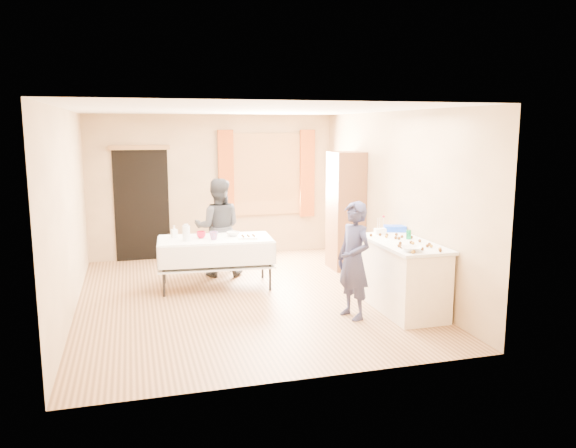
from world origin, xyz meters
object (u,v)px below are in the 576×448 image
object	(u,v)px
chair	(221,253)
cabinet	(346,211)
girl	(354,260)
party_table	(216,258)
woman	(218,227)
counter	(402,276)

from	to	relation	value
chair	cabinet	bearing A→B (deg)	-2.16
girl	party_table	bearing A→B (deg)	-158.77
party_table	girl	bearing A→B (deg)	-47.41
girl	woman	xyz separation A→B (m)	(-1.31, 2.50, 0.05)
cabinet	chair	world-z (taller)	cabinet
counter	cabinet	bearing A→B (deg)	87.50
cabinet	party_table	xyz separation A→B (m)	(-2.29, -0.58, -0.54)
chair	girl	distance (m)	3.15
party_table	woman	size ratio (longest dim) A/B	1.11
cabinet	party_table	size ratio (longest dim) A/B	1.13
counter	party_table	distance (m)	2.79
girl	woman	bearing A→B (deg)	-169.62
counter	girl	xyz separation A→B (m)	(-0.73, -0.11, 0.28)
girl	woman	distance (m)	2.82
counter	chair	xyz separation A→B (m)	(-1.96, 2.76, -0.17)
cabinet	girl	xyz separation A→B (m)	(-0.83, -2.41, -0.25)
cabinet	party_table	world-z (taller)	cabinet
counter	woman	xyz separation A→B (m)	(-2.05, 2.39, 0.33)
woman	girl	bearing A→B (deg)	129.01
counter	woman	size ratio (longest dim) A/B	0.93
cabinet	party_table	bearing A→B (deg)	-165.90
party_table	woman	distance (m)	0.77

